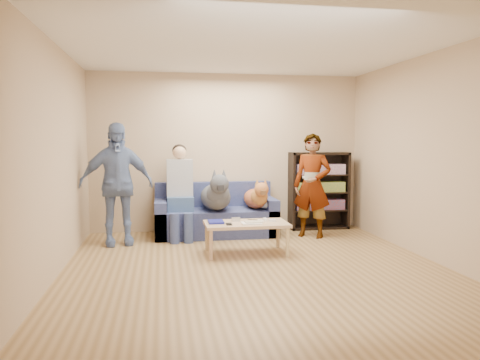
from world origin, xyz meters
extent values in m
plane|color=olive|center=(0.00, 0.00, 0.00)|extent=(5.00, 5.00, 0.00)
plane|color=white|center=(0.00, 0.00, 2.60)|extent=(5.00, 5.00, 0.00)
plane|color=tan|center=(0.00, 2.50, 1.30)|extent=(4.50, 0.00, 4.50)
plane|color=tan|center=(0.00, -2.50, 1.30)|extent=(4.50, 0.00, 4.50)
plane|color=tan|center=(-2.25, 0.00, 1.30)|extent=(0.00, 5.00, 5.00)
plane|color=tan|center=(2.25, 0.00, 1.30)|extent=(0.00, 5.00, 5.00)
ellipsoid|color=#B6B6BB|center=(0.56, 1.90, 0.50)|extent=(0.41, 0.35, 0.14)
imported|color=gray|center=(1.22, 1.67, 0.81)|extent=(0.70, 0.65, 1.61)
imported|color=#7490B9|center=(-1.73, 1.63, 0.88)|extent=(1.09, 0.61, 1.76)
cube|color=silver|center=(1.02, 1.47, 0.96)|extent=(0.06, 0.11, 0.03)
cube|color=navy|center=(-0.39, 0.83, 0.43)|extent=(0.20, 0.26, 0.03)
cube|color=white|center=(0.06, 0.68, 0.43)|extent=(0.26, 0.20, 0.02)
cube|color=#B7A992|center=(0.09, 0.70, 0.44)|extent=(0.22, 0.17, 0.01)
cube|color=#ADAEB2|center=(-0.11, 0.90, 0.45)|extent=(0.11, 0.06, 0.05)
cube|color=white|center=(0.29, 0.88, 0.43)|extent=(0.04, 0.13, 0.03)
cube|color=white|center=(0.37, 0.80, 0.43)|extent=(0.09, 0.06, 0.03)
cylinder|color=white|center=(0.21, 0.76, 0.43)|extent=(0.07, 0.07, 0.02)
cylinder|color=white|center=(0.21, 0.84, 0.43)|extent=(0.07, 0.07, 0.02)
cylinder|color=orange|center=(-0.01, 0.62, 0.42)|extent=(0.13, 0.06, 0.01)
cylinder|color=black|center=(0.13, 0.96, 0.42)|extent=(0.13, 0.08, 0.01)
cube|color=black|center=(-0.24, 0.66, 0.43)|extent=(0.07, 0.12, 0.02)
cube|color=#515B93|center=(-0.25, 2.05, 0.21)|extent=(1.90, 0.85, 0.42)
cube|color=#515B93|center=(-0.25, 2.38, 0.62)|extent=(1.90, 0.18, 0.40)
cube|color=#515B93|center=(-1.11, 2.05, 0.29)|extent=(0.18, 0.85, 0.58)
cube|color=#515B93|center=(0.61, 2.05, 0.29)|extent=(0.18, 0.85, 0.58)
cube|color=#405E8D|center=(-0.81, 1.97, 0.53)|extent=(0.40, 0.38, 0.22)
cylinder|color=#3D4987|center=(-0.91, 1.55, 0.21)|extent=(0.14, 0.14, 0.47)
cylinder|color=#425992|center=(-0.71, 1.55, 0.21)|extent=(0.14, 0.14, 0.47)
cube|color=#B1B1B6|center=(-0.81, 2.07, 0.92)|extent=(0.40, 0.24, 0.58)
sphere|color=#DFAF86|center=(-0.81, 2.07, 1.32)|extent=(0.21, 0.21, 0.21)
ellipsoid|color=black|center=(-0.81, 2.10, 1.35)|extent=(0.22, 0.22, 0.19)
ellipsoid|color=#51535B|center=(-0.26, 1.97, 0.62)|extent=(0.46, 0.96, 0.40)
sphere|color=#53565E|center=(-0.26, 1.64, 0.71)|extent=(0.35, 0.35, 0.35)
sphere|color=#4B4E55|center=(-0.26, 1.47, 0.87)|extent=(0.28, 0.28, 0.28)
cube|color=black|center=(-0.26, 1.34, 0.83)|extent=(0.09, 0.13, 0.08)
cone|color=#50545B|center=(-0.33, 1.49, 1.02)|extent=(0.09, 0.09, 0.13)
cone|color=#46494F|center=(-0.19, 1.49, 1.02)|extent=(0.09, 0.09, 0.13)
cylinder|color=#45484E|center=(-0.26, 2.39, 0.58)|extent=(0.05, 0.31, 0.18)
ellipsoid|color=#BA6338|center=(0.39, 2.03, 0.57)|extent=(0.35, 0.74, 0.31)
sphere|color=#C06F3A|center=(0.39, 1.73, 0.65)|extent=(0.27, 0.27, 0.27)
sphere|color=#C86C3D|center=(0.39, 1.57, 0.77)|extent=(0.21, 0.21, 0.21)
cube|color=brown|center=(0.39, 1.45, 0.74)|extent=(0.07, 0.10, 0.06)
cone|color=#B36D36|center=(0.33, 1.59, 0.88)|extent=(0.07, 0.07, 0.10)
cone|color=#AC7534|center=(0.45, 1.59, 0.88)|extent=(0.07, 0.07, 0.10)
cylinder|color=#B97938|center=(0.39, 2.42, 0.54)|extent=(0.04, 0.24, 0.14)
cube|color=#D3B482|center=(0.01, 0.78, 0.40)|extent=(1.10, 0.60, 0.04)
cylinder|color=tan|center=(-0.49, 0.53, 0.19)|extent=(0.05, 0.05, 0.38)
cylinder|color=#CFB67F|center=(0.51, 0.53, 0.19)|extent=(0.05, 0.05, 0.38)
cylinder|color=tan|center=(-0.49, 1.03, 0.19)|extent=(0.05, 0.05, 0.38)
cylinder|color=tan|center=(0.51, 1.03, 0.19)|extent=(0.05, 0.05, 0.38)
cube|color=black|center=(1.07, 2.32, 0.65)|extent=(0.04, 0.34, 1.30)
cube|color=black|center=(2.03, 2.32, 0.65)|extent=(0.04, 0.34, 1.30)
cube|color=black|center=(1.55, 2.32, 1.28)|extent=(1.00, 0.34, 0.04)
cube|color=black|center=(1.55, 2.32, 0.02)|extent=(1.00, 0.34, 0.04)
cube|color=black|center=(1.55, 2.48, 0.65)|extent=(1.00, 0.02, 1.30)
cube|color=black|center=(1.55, 2.32, 0.32)|extent=(0.94, 0.32, 0.03)
cube|color=black|center=(1.55, 2.32, 0.62)|extent=(0.94, 0.32, 0.02)
cube|color=black|center=(1.55, 2.32, 0.92)|extent=(0.94, 0.32, 0.02)
cube|color=#B23333|center=(1.55, 2.30, 0.42)|extent=(0.84, 0.24, 0.17)
cube|color=gold|center=(1.55, 2.30, 0.72)|extent=(0.84, 0.24, 0.17)
cube|color=#994C99|center=(1.55, 2.30, 1.02)|extent=(0.84, 0.24, 0.17)
camera|label=1|loc=(-1.09, -5.25, 1.52)|focal=35.00mm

